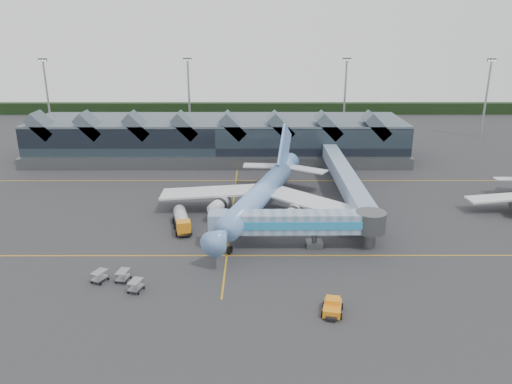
{
  "coord_description": "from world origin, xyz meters",
  "views": [
    {
      "loc": [
        4.1,
        -72.99,
        31.8
      ],
      "look_at": [
        4.23,
        5.79,
        5.0
      ],
      "focal_mm": 35.0,
      "sensor_mm": 36.0,
      "label": 1
    }
  ],
  "objects_px": {
    "pushback_tug": "(332,307)",
    "main_airliner": "(261,194)",
    "jet_bridge": "(307,223)",
    "fuel_truck": "(181,219)"
  },
  "relations": [
    {
      "from": "pushback_tug",
      "to": "main_airliner",
      "type": "bearing_deg",
      "value": 116.47
    },
    {
      "from": "jet_bridge",
      "to": "main_airliner",
      "type": "bearing_deg",
      "value": 116.86
    },
    {
      "from": "jet_bridge",
      "to": "fuel_truck",
      "type": "distance_m",
      "value": 20.98
    },
    {
      "from": "main_airliner",
      "to": "pushback_tug",
      "type": "relative_size",
      "value": 10.51
    },
    {
      "from": "main_airliner",
      "to": "pushback_tug",
      "type": "xyz_separation_m",
      "value": [
        7.84,
        -30.72,
        -3.3
      ]
    },
    {
      "from": "main_airliner",
      "to": "pushback_tug",
      "type": "bearing_deg",
      "value": -58.0
    },
    {
      "from": "jet_bridge",
      "to": "pushback_tug",
      "type": "xyz_separation_m",
      "value": [
        1.23,
        -17.88,
        -3.12
      ]
    },
    {
      "from": "main_airliner",
      "to": "jet_bridge",
      "type": "xyz_separation_m",
      "value": [
        6.61,
        -12.84,
        -0.18
      ]
    },
    {
      "from": "main_airliner",
      "to": "jet_bridge",
      "type": "height_order",
      "value": "main_airliner"
    },
    {
      "from": "main_airliner",
      "to": "jet_bridge",
      "type": "bearing_deg",
      "value": -45.08
    }
  ]
}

